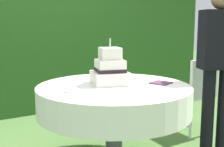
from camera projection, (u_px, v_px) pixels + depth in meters
name	position (u px, v px, depth m)	size (l,w,h in m)	color
foliage_hedge	(36.00, 18.00, 4.29)	(5.94, 0.42, 2.72)	#28561E
cake_table	(114.00, 100.00, 2.62)	(1.34, 1.34, 0.74)	#4C4C51
wedding_cake	(110.00, 70.00, 2.66)	(0.39, 0.39, 0.41)	white
serving_plate_near	(70.00, 91.00, 2.36)	(0.11, 0.11, 0.01)	white
serving_plate_far	(126.00, 77.00, 2.97)	(0.15, 0.15, 0.01)	white
serving_plate_left	(100.00, 76.00, 3.04)	(0.14, 0.14, 0.01)	white
serving_plate_right	(143.00, 94.00, 2.26)	(0.11, 0.11, 0.01)	white
napkin_stack	(161.00, 83.00, 2.69)	(0.16, 0.16, 0.01)	#603856
garden_chair	(197.00, 89.00, 3.41)	(0.40, 0.40, 0.89)	white
standing_person	(219.00, 61.00, 2.83)	(0.41, 0.33, 1.60)	black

